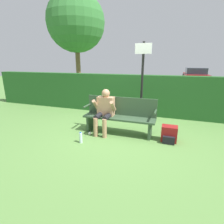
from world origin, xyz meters
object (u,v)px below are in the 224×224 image
water_bottle (81,138)px  parked_car (195,75)px  backpack (169,134)px  person_seated (105,109)px  tree (76,23)px  park_bench (120,115)px  signpost (142,78)px

water_bottle → parked_car: parked_car is taller
backpack → parked_car: size_ratio=0.09×
person_seated → parked_car: bearing=75.6°
backpack → tree: 8.05m
backpack → parked_car: bearing=82.4°
park_bench → tree: size_ratio=0.35×
backpack → water_bottle: size_ratio=1.42×
backpack → tree: tree is taller
person_seated → parked_car: 13.82m
parked_car → park_bench: bearing=166.1°
water_bottle → signpost: size_ratio=0.11×
person_seated → signpost: signpost is taller
park_bench → signpost: 1.34m
park_bench → person_seated: size_ratio=1.62×
person_seated → backpack: bearing=-0.6°
person_seated → water_bottle: person_seated is taller
park_bench → water_bottle: (-0.67, -0.89, -0.36)m
backpack → signpost: bearing=129.7°
tree → backpack: bearing=-43.9°
person_seated → water_bottle: (-0.30, -0.77, -0.52)m
tree → water_bottle: bearing=-60.5°
park_bench → parked_car: (3.06, 13.26, 0.14)m
parked_car → tree: 11.39m
park_bench → signpost: signpost is taller
water_bottle → parked_car: bearing=75.3°
park_bench → signpost: (0.39, 0.91, 0.90)m
tree → signpost: bearing=-42.4°
parked_car → signpost: bearing=166.9°
person_seated → tree: size_ratio=0.21×
backpack → water_bottle: bearing=-158.8°
signpost → tree: bearing=137.6°
person_seated → signpost: bearing=53.6°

